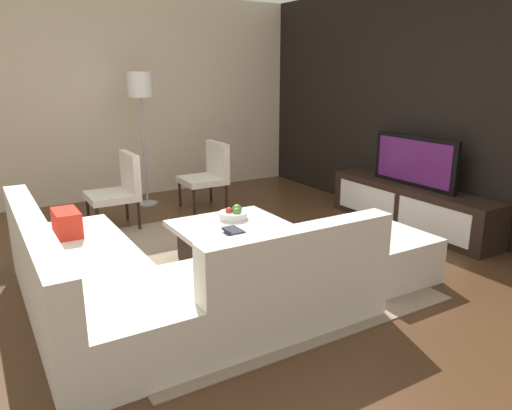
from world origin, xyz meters
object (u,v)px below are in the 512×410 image
(media_console, at_px, (410,207))
(television, at_px, (414,161))
(ottoman, at_px, (386,256))
(coffee_table, at_px, (233,243))
(sectional_couch, at_px, (156,282))
(fruit_bowl, at_px, (234,214))
(accent_chair_far, at_px, (209,172))
(floor_lamp, at_px, (141,93))
(book_stack, at_px, (233,231))
(accent_chair_near, at_px, (120,186))

(media_console, xyz_separation_m, television, (0.00, 0.00, 0.54))
(ottoman, bearing_deg, coffee_table, -134.70)
(media_console, height_order, sectional_couch, sectional_couch)
(media_console, bearing_deg, ottoman, -55.39)
(sectional_couch, xyz_separation_m, fruit_bowl, (-0.79, 1.09, 0.15))
(television, xyz_separation_m, accent_chair_far, (-1.99, -1.63, -0.30))
(fruit_bowl, bearing_deg, sectional_couch, -54.07)
(floor_lamp, xyz_separation_m, accent_chair_far, (0.55, 0.68, -1.01))
(book_stack, bearing_deg, sectional_couch, -66.16)
(accent_chair_near, height_order, book_stack, accent_chair_near)
(floor_lamp, xyz_separation_m, book_stack, (2.67, -0.09, -1.09))
(accent_chair_near, bearing_deg, book_stack, 14.48)
(media_console, xyz_separation_m, accent_chair_far, (-1.99, -1.63, 0.24))
(sectional_couch, xyz_separation_m, accent_chair_near, (-2.28, 0.39, 0.21))
(accent_chair_far, bearing_deg, floor_lamp, -131.41)
(accent_chair_near, relative_size, book_stack, 3.97)
(ottoman, relative_size, accent_chair_far, 0.80)
(coffee_table, xyz_separation_m, fruit_bowl, (-0.18, 0.10, 0.23))
(accent_chair_near, xyz_separation_m, floor_lamp, (-0.77, 0.57, 1.01))
(coffee_table, bearing_deg, ottoman, 45.30)
(floor_lamp, distance_m, ottoman, 3.82)
(coffee_table, height_order, ottoman, ottoman)
(coffee_table, bearing_deg, sectional_couch, -58.20)
(ottoman, bearing_deg, sectional_couch, -100.97)
(floor_lamp, distance_m, accent_chair_far, 1.34)
(television, distance_m, book_stack, 2.45)
(accent_chair_near, relative_size, floor_lamp, 0.49)
(book_stack, bearing_deg, accent_chair_far, 159.84)
(sectional_couch, bearing_deg, accent_chair_far, 146.71)
(accent_chair_far, height_order, book_stack, accent_chair_far)
(ottoman, xyz_separation_m, book_stack, (-0.77, -1.12, 0.21))
(book_stack, bearing_deg, media_console, 92.99)
(floor_lamp, bearing_deg, television, 42.31)
(coffee_table, distance_m, accent_chair_far, 2.03)
(sectional_couch, height_order, book_stack, sectional_couch)
(sectional_couch, distance_m, fruit_bowl, 1.35)
(accent_chair_near, bearing_deg, ottoman, 31.33)
(media_console, relative_size, sectional_couch, 0.92)
(coffee_table, relative_size, accent_chair_far, 1.19)
(media_console, distance_m, coffee_table, 2.30)
(floor_lamp, height_order, book_stack, floor_lamp)
(media_console, height_order, accent_chair_far, accent_chair_far)
(media_console, relative_size, floor_lamp, 1.23)
(sectional_couch, relative_size, fruit_bowl, 8.48)
(sectional_couch, height_order, coffee_table, sectional_couch)
(media_console, distance_m, sectional_couch, 3.32)
(fruit_bowl, distance_m, accent_chair_far, 1.81)
(book_stack, bearing_deg, coffee_table, 152.91)
(sectional_couch, bearing_deg, television, 98.81)
(television, distance_m, accent_chair_far, 2.60)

